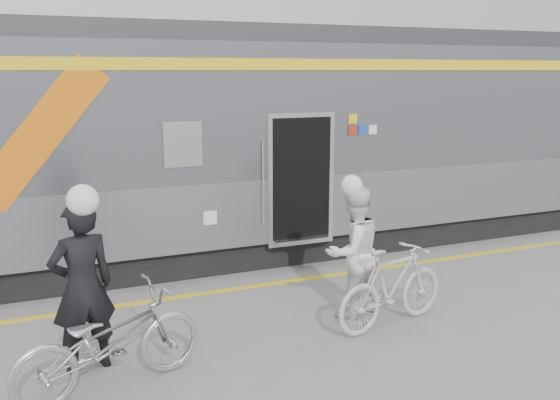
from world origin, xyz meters
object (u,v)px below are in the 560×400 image
woman (353,252)px  bicycle_right (392,287)px  bicycle_left (109,341)px  man (82,287)px

woman → bicycle_right: 0.72m
bicycle_left → woman: woman is taller
bicycle_left → woman: (3.36, 0.78, 0.37)m
man → woman: size_ratio=1.08×
bicycle_right → bicycle_left: bearing=81.0°
bicycle_left → bicycle_right: (3.66, 0.23, 0.01)m
bicycle_left → bicycle_right: bearing=-100.2°
man → bicycle_left: (0.20, -0.55, -0.45)m
man → bicycle_left: size_ratio=0.95×
man → bicycle_right: man is taller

